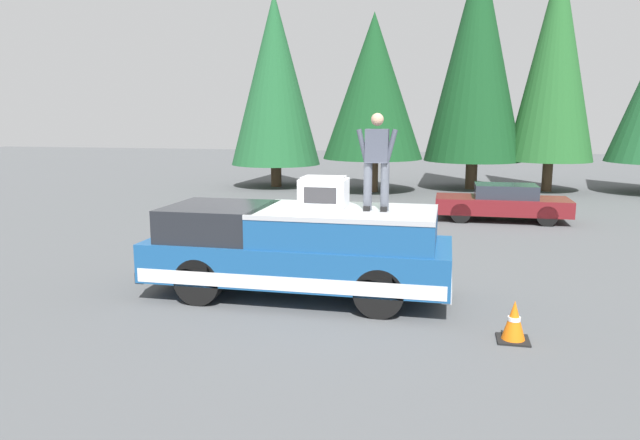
# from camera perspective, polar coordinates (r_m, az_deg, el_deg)

# --- Properties ---
(ground_plane) EXTENTS (90.00, 90.00, 0.00)m
(ground_plane) POSITION_cam_1_polar(r_m,az_deg,el_deg) (11.16, 0.40, -7.05)
(ground_plane) COLOR #4C4F51
(pickup_truck) EXTENTS (2.01, 5.54, 1.65)m
(pickup_truck) POSITION_cam_1_polar(r_m,az_deg,el_deg) (10.75, -2.10, -2.90)
(pickup_truck) COLOR navy
(pickup_truck) RESTS_ON ground
(compressor_unit) EXTENTS (0.65, 0.84, 0.56)m
(compressor_unit) POSITION_cam_1_polar(r_m,az_deg,el_deg) (10.62, 0.37, 2.72)
(compressor_unit) COLOR silver
(compressor_unit) RESTS_ON pickup_truck
(person_on_truck_bed) EXTENTS (0.29, 0.72, 1.69)m
(person_on_truck_bed) POSITION_cam_1_polar(r_m,az_deg,el_deg) (10.27, 5.54, 5.93)
(person_on_truck_bed) COLOR #4C515B
(person_on_truck_bed) RESTS_ON pickup_truck
(parked_car_maroon) EXTENTS (1.64, 4.10, 1.16)m
(parked_car_maroon) POSITION_cam_1_polar(r_m,az_deg,el_deg) (19.47, 17.35, 1.64)
(parked_car_maroon) COLOR maroon
(parked_car_maroon) RESTS_ON ground
(traffic_cone) EXTENTS (0.47, 0.47, 0.62)m
(traffic_cone) POSITION_cam_1_polar(r_m,az_deg,el_deg) (9.23, 18.37, -9.42)
(traffic_cone) COLOR black
(traffic_cone) RESTS_ON ground
(conifer_left) EXTENTS (3.61, 3.61, 10.07)m
(conifer_left) POSITION_cam_1_polar(r_m,az_deg,el_deg) (27.74, 21.93, 14.37)
(conifer_left) COLOR #4C3826
(conifer_left) RESTS_ON ground
(conifer_center_left) EXTENTS (4.34, 4.34, 10.66)m
(conifer_center_left) POSITION_cam_1_polar(r_m,az_deg,el_deg) (27.63, 15.02, 15.32)
(conifer_center_left) COLOR #4C3826
(conifer_center_left) RESTS_ON ground
(conifer_center_right) EXTENTS (4.30, 4.30, 7.61)m
(conifer_center_right) POSITION_cam_1_polar(r_m,az_deg,el_deg) (25.77, 5.24, 12.80)
(conifer_center_right) COLOR #4C3826
(conifer_center_right) RESTS_ON ground
(conifer_right) EXTENTS (4.12, 4.12, 8.79)m
(conifer_right) POSITION_cam_1_polar(r_m,az_deg,el_deg) (27.63, -4.41, 13.44)
(conifer_right) COLOR #4C3826
(conifer_right) RESTS_ON ground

